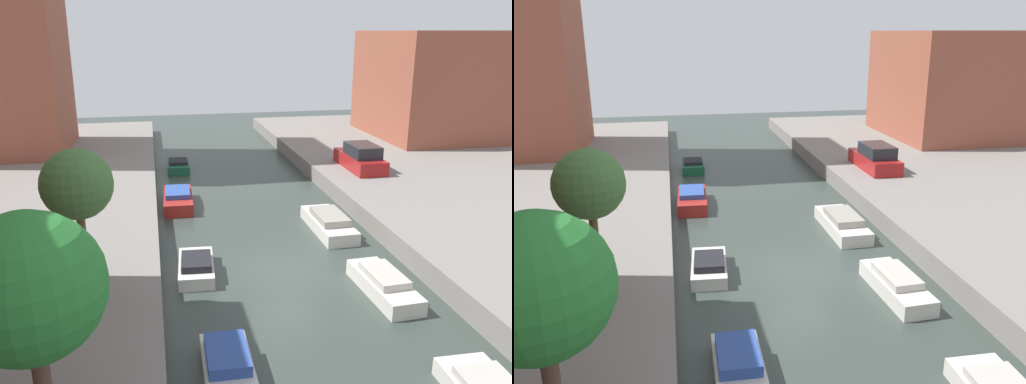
% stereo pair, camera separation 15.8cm
% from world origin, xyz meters
% --- Properties ---
extents(ground_plane, '(84.00, 84.00, 0.00)m').
position_xyz_m(ground_plane, '(0.00, 0.00, 0.00)').
color(ground_plane, '#333D38').
extents(low_block_right, '(10.00, 11.06, 8.38)m').
position_xyz_m(low_block_right, '(18.00, 20.59, 5.19)').
color(low_block_right, brown).
rests_on(low_block_right, quay_right).
extents(street_tree_1, '(2.95, 2.95, 5.22)m').
position_xyz_m(street_tree_1, '(-7.43, -9.14, 4.72)').
color(street_tree_1, brown).
rests_on(street_tree_1, quay_left).
extents(street_tree_2, '(2.29, 2.29, 4.86)m').
position_xyz_m(street_tree_2, '(-7.43, -2.11, 4.67)').
color(street_tree_2, brown).
rests_on(street_tree_2, quay_left).
extents(parked_car, '(1.84, 4.71, 1.61)m').
position_xyz_m(parked_car, '(7.80, 11.17, 1.67)').
color(parked_car, maroon).
rests_on(parked_car, quay_right).
extents(moored_boat_left_2, '(1.47, 3.36, 0.86)m').
position_xyz_m(moored_boat_left_2, '(-3.30, -6.38, 0.36)').
color(moored_boat_left_2, beige).
rests_on(moored_boat_left_2, ground_plane).
extents(moored_boat_left_3, '(1.61, 3.12, 0.79)m').
position_xyz_m(moored_boat_left_3, '(-3.59, 0.32, 0.34)').
color(moored_boat_left_3, beige).
rests_on(moored_boat_left_3, ground_plane).
extents(moored_boat_left_4, '(1.71, 3.93, 0.94)m').
position_xyz_m(moored_boat_left_4, '(-3.82, 8.95, 0.41)').
color(moored_boat_left_4, maroon).
rests_on(moored_boat_left_4, ground_plane).
extents(moored_boat_left_5, '(1.53, 3.05, 0.81)m').
position_xyz_m(moored_boat_left_5, '(-3.38, 16.62, 0.36)').
color(moored_boat_left_5, '#195638').
rests_on(moored_boat_left_5, ground_plane).
extents(moored_boat_right_2, '(1.50, 3.84, 0.89)m').
position_xyz_m(moored_boat_right_2, '(3.08, -2.65, 0.38)').
color(moored_boat_right_2, beige).
rests_on(moored_boat_right_2, ground_plane).
extents(moored_boat_right_3, '(1.58, 4.37, 0.95)m').
position_xyz_m(moored_boat_right_3, '(3.17, 3.77, 0.40)').
color(moored_boat_right_3, beige).
rests_on(moored_boat_right_3, ground_plane).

